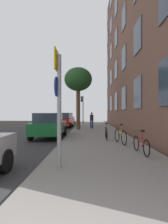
{
  "coord_description": "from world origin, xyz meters",
  "views": [
    {
      "loc": [
        0.44,
        -0.7,
        1.66
      ],
      "look_at": [
        0.15,
        12.43,
        1.7
      ],
      "focal_mm": 29.28,
      "sensor_mm": 36.0,
      "label": 1
    }
  ],
  "objects_px": {
    "bicycle_0": "(141,144)",
    "bicycle_2": "(106,133)",
    "traffic_light": "(82,105)",
    "car_2": "(64,120)",
    "pedestrian_0": "(92,119)",
    "bicycle_1": "(120,136)",
    "sign_post": "(58,99)",
    "tree_near": "(78,80)",
    "car_3": "(68,118)",
    "car_1": "(49,125)"
  },
  "relations": [
    {
      "from": "bicycle_0",
      "to": "bicycle_2",
      "type": "distance_m",
      "value": 3.8
    },
    {
      "from": "traffic_light",
      "to": "car_2",
      "type": "distance_m",
      "value": 6.83
    },
    {
      "from": "traffic_light",
      "to": "pedestrian_0",
      "type": "height_order",
      "value": "traffic_light"
    },
    {
      "from": "traffic_light",
      "to": "pedestrian_0",
      "type": "relative_size",
      "value": 2.54
    },
    {
      "from": "bicycle_0",
      "to": "bicycle_1",
      "type": "xyz_separation_m",
      "value": [
        -0.38,
        2.22,
        0.04
      ]
    },
    {
      "from": "sign_post",
      "to": "tree_near",
      "type": "xyz_separation_m",
      "value": [
        -0.07,
        11.73,
        2.61
      ]
    },
    {
      "from": "traffic_light",
      "to": "bicycle_2",
      "type": "bearing_deg",
      "value": -83.29
    },
    {
      "from": "car_3",
      "to": "bicycle_1",
      "type": "bearing_deg",
      "value": -76.2
    },
    {
      "from": "traffic_light",
      "to": "bicycle_2",
      "type": "relative_size",
      "value": 2.36
    },
    {
      "from": "sign_post",
      "to": "bicycle_1",
      "type": "distance_m",
      "value": 4.9
    },
    {
      "from": "bicycle_0",
      "to": "car_3",
      "type": "relative_size",
      "value": 0.4
    },
    {
      "from": "bicycle_0",
      "to": "bicycle_2",
      "type": "bearing_deg",
      "value": 104.17
    },
    {
      "from": "traffic_light",
      "to": "tree_near",
      "type": "height_order",
      "value": "tree_near"
    },
    {
      "from": "sign_post",
      "to": "bicycle_1",
      "type": "bearing_deg",
      "value": 58.27
    },
    {
      "from": "tree_near",
      "to": "car_2",
      "type": "distance_m",
      "value": 5.44
    },
    {
      "from": "bicycle_2",
      "to": "tree_near",
      "type": "bearing_deg",
      "value": 107.34
    },
    {
      "from": "bicycle_0",
      "to": "car_2",
      "type": "bearing_deg",
      "value": 109.22
    },
    {
      "from": "traffic_light",
      "to": "car_3",
      "type": "relative_size",
      "value": 0.95
    },
    {
      "from": "car_2",
      "to": "bicycle_1",
      "type": "bearing_deg",
      "value": -69.0
    },
    {
      "from": "bicycle_0",
      "to": "car_3",
      "type": "height_order",
      "value": "car_3"
    },
    {
      "from": "pedestrian_0",
      "to": "car_2",
      "type": "xyz_separation_m",
      "value": [
        -3.05,
        2.45,
        -0.17
      ]
    },
    {
      "from": "tree_near",
      "to": "bicycle_1",
      "type": "xyz_separation_m",
      "value": [
        2.52,
        -7.77,
        -4.15
      ]
    },
    {
      "from": "pedestrian_0",
      "to": "car_2",
      "type": "distance_m",
      "value": 3.92
    },
    {
      "from": "bicycle_0",
      "to": "pedestrian_0",
      "type": "bearing_deg",
      "value": 98.45
    },
    {
      "from": "pedestrian_0",
      "to": "sign_post",
      "type": "bearing_deg",
      "value": -95.37
    },
    {
      "from": "sign_post",
      "to": "pedestrian_0",
      "type": "bearing_deg",
      "value": 84.63
    },
    {
      "from": "tree_near",
      "to": "bicycle_2",
      "type": "distance_m",
      "value": 7.8
    },
    {
      "from": "bicycle_0",
      "to": "pedestrian_0",
      "type": "distance_m",
      "value": 11.11
    },
    {
      "from": "car_1",
      "to": "bicycle_2",
      "type": "bearing_deg",
      "value": -21.26
    },
    {
      "from": "pedestrian_0",
      "to": "car_1",
      "type": "relative_size",
      "value": 0.36
    },
    {
      "from": "sign_post",
      "to": "bicycle_0",
      "type": "height_order",
      "value": "sign_post"
    },
    {
      "from": "tree_near",
      "to": "car_1",
      "type": "xyz_separation_m",
      "value": [
        -1.65,
        -4.89,
        -3.81
      ]
    },
    {
      "from": "traffic_light",
      "to": "car_1",
      "type": "bearing_deg",
      "value": -96.77
    },
    {
      "from": "tree_near",
      "to": "car_2",
      "type": "relative_size",
      "value": 1.29
    },
    {
      "from": "bicycle_0",
      "to": "car_2",
      "type": "xyz_separation_m",
      "value": [
        -4.68,
        13.43,
        0.37
      ]
    },
    {
      "from": "tree_near",
      "to": "car_2",
      "type": "xyz_separation_m",
      "value": [
        -1.78,
        3.44,
        -3.81
      ]
    },
    {
      "from": "sign_post",
      "to": "traffic_light",
      "type": "bearing_deg",
      "value": 89.97
    },
    {
      "from": "traffic_light",
      "to": "tree_near",
      "type": "xyz_separation_m",
      "value": [
        -0.08,
        -9.71,
        1.83
      ]
    },
    {
      "from": "bicycle_2",
      "to": "car_2",
      "type": "distance_m",
      "value": 10.44
    },
    {
      "from": "bicycle_1",
      "to": "pedestrian_0",
      "type": "height_order",
      "value": "pedestrian_0"
    },
    {
      "from": "tree_near",
      "to": "pedestrian_0",
      "type": "height_order",
      "value": "tree_near"
    },
    {
      "from": "sign_post",
      "to": "tree_near",
      "type": "relative_size",
      "value": 0.58
    },
    {
      "from": "bicycle_2",
      "to": "car_3",
      "type": "xyz_separation_m",
      "value": [
        -4.25,
        18.08,
        0.35
      ]
    },
    {
      "from": "sign_post",
      "to": "bicycle_0",
      "type": "xyz_separation_m",
      "value": [
        2.83,
        1.74,
        -1.57
      ]
    },
    {
      "from": "car_1",
      "to": "car_3",
      "type": "height_order",
      "value": "same"
    },
    {
      "from": "sign_post",
      "to": "bicycle_0",
      "type": "bearing_deg",
      "value": 31.64
    },
    {
      "from": "car_3",
      "to": "pedestrian_0",
      "type": "bearing_deg",
      "value": -71.79
    },
    {
      "from": "traffic_light",
      "to": "tree_near",
      "type": "relative_size",
      "value": 0.69
    },
    {
      "from": "traffic_light",
      "to": "bicycle_0",
      "type": "height_order",
      "value": "traffic_light"
    },
    {
      "from": "tree_near",
      "to": "pedestrian_0",
      "type": "relative_size",
      "value": 3.66
    }
  ]
}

